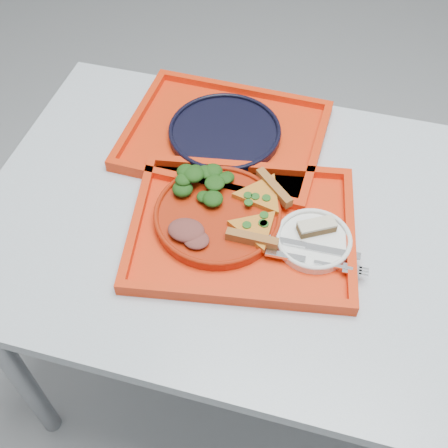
{
  "coord_description": "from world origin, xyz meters",
  "views": [
    {
      "loc": [
        -0.08,
        -0.73,
        1.66
      ],
      "look_at": [
        -0.27,
        -0.06,
        0.78
      ],
      "focal_mm": 45.0,
      "sensor_mm": 36.0,
      "label": 1
    }
  ],
  "objects": [
    {
      "name": "ground",
      "position": [
        0.0,
        0.0,
        0.0
      ],
      "size": [
        10.0,
        10.0,
        0.0
      ],
      "primitive_type": "plane",
      "color": "#989BA1",
      "rests_on": "ground"
    },
    {
      "name": "table",
      "position": [
        0.0,
        0.0,
        0.68
      ],
      "size": [
        1.6,
        0.8,
        0.75
      ],
      "color": "#A2ADB6",
      "rests_on": "ground"
    },
    {
      "name": "tray_main",
      "position": [
        -0.23,
        -0.05,
        0.76
      ],
      "size": [
        0.5,
        0.42,
        0.01
      ],
      "primitive_type": "cube",
      "rotation": [
        0.0,
        0.0,
        0.16
      ],
      "color": "red",
      "rests_on": "table"
    },
    {
      "name": "tray_far",
      "position": [
        -0.34,
        0.21,
        0.76
      ],
      "size": [
        0.46,
        0.36,
        0.01
      ],
      "primitive_type": "cube",
      "rotation": [
        0.0,
        0.0,
        -0.02
      ],
      "color": "red",
      "rests_on": "table"
    },
    {
      "name": "dinner_plate",
      "position": [
        -0.29,
        -0.04,
        0.77
      ],
      "size": [
        0.26,
        0.26,
        0.02
      ],
      "primitive_type": "cylinder",
      "color": "#9B200A",
      "rests_on": "tray_main"
    },
    {
      "name": "side_plate",
      "position": [
        -0.09,
        -0.05,
        0.77
      ],
      "size": [
        0.15,
        0.15,
        0.01
      ],
      "primitive_type": "cylinder",
      "color": "white",
      "rests_on": "tray_main"
    },
    {
      "name": "navy_plate",
      "position": [
        -0.34,
        0.21,
        0.77
      ],
      "size": [
        0.26,
        0.26,
        0.02
      ],
      "primitive_type": "cylinder",
      "color": "black",
      "rests_on": "tray_far"
    },
    {
      "name": "pizza_slice_a",
      "position": [
        -0.2,
        -0.06,
        0.79
      ],
      "size": [
        0.1,
        0.12,
        0.02
      ],
      "primitive_type": null,
      "rotation": [
        0.0,
        0.0,
        1.57
      ],
      "color": "gold",
      "rests_on": "dinner_plate"
    },
    {
      "name": "pizza_slice_b",
      "position": [
        -0.21,
        0.03,
        0.79
      ],
      "size": [
        0.16,
        0.17,
        0.02
      ],
      "primitive_type": null,
      "rotation": [
        0.0,
        0.0,
        3.96
      ],
      "color": "gold",
      "rests_on": "dinner_plate"
    },
    {
      "name": "salad_heap",
      "position": [
        -0.33,
        0.02,
        0.8
      ],
      "size": [
        0.1,
        0.09,
        0.05
      ],
      "primitive_type": "ellipsoid",
      "color": "black",
      "rests_on": "dinner_plate"
    },
    {
      "name": "meat_portion",
      "position": [
        -0.33,
        -0.1,
        0.79
      ],
      "size": [
        0.07,
        0.06,
        0.02
      ],
      "primitive_type": "ellipsoid",
      "color": "brown",
      "rests_on": "dinner_plate"
    },
    {
      "name": "dessert_bar",
      "position": [
        -0.09,
        -0.02,
        0.79
      ],
      "size": [
        0.08,
        0.06,
        0.02
      ],
      "rotation": [
        0.0,
        0.0,
        0.52
      ],
      "color": "#482E18",
      "rests_on": "side_plate"
    },
    {
      "name": "knife",
      "position": [
        -0.08,
        -0.07,
        0.78
      ],
      "size": [
        0.19,
        0.02,
        0.01
      ],
      "primitive_type": "cube",
      "rotation": [
        0.0,
        0.0,
        0.03
      ],
      "color": "silver",
      "rests_on": "side_plate"
    },
    {
      "name": "fork",
      "position": [
        -0.08,
        -0.1,
        0.78
      ],
      "size": [
        0.19,
        0.03,
        0.01
      ],
      "primitive_type": "cube",
      "rotation": [
        0.0,
        0.0,
        0.03
      ],
      "color": "silver",
      "rests_on": "side_plate"
    }
  ]
}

